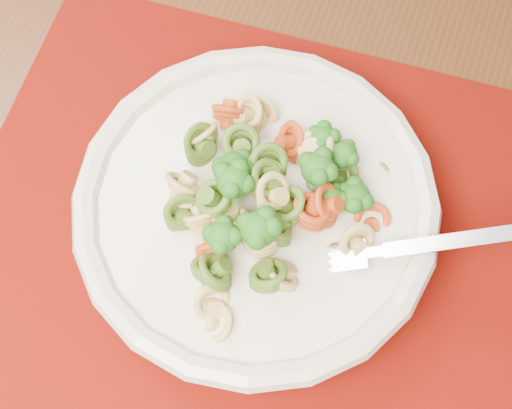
% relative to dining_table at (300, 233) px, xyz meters
% --- Properties ---
extents(dining_table, '(1.43, 0.93, 0.72)m').
position_rel_dining_table_xyz_m(dining_table, '(0.00, 0.00, 0.00)').
color(dining_table, '#482414').
rests_on(dining_table, ground).
extents(placemat, '(0.50, 0.40, 0.00)m').
position_rel_dining_table_xyz_m(placemat, '(-0.02, -0.05, 0.10)').
color(placemat, '#5E0404').
rests_on(placemat, dining_table).
extents(pasta_bowl, '(0.28, 0.28, 0.05)m').
position_rel_dining_table_xyz_m(pasta_bowl, '(-0.03, -0.04, 0.13)').
color(pasta_bowl, silver).
rests_on(pasta_bowl, placemat).
extents(pasta_broccoli_heap, '(0.23, 0.23, 0.06)m').
position_rel_dining_table_xyz_m(pasta_broccoli_heap, '(-0.03, -0.04, 0.14)').
color(pasta_broccoli_heap, tan).
rests_on(pasta_broccoli_heap, pasta_bowl).
extents(fork, '(0.18, 0.09, 0.08)m').
position_rel_dining_table_xyz_m(fork, '(0.05, -0.06, 0.14)').
color(fork, silver).
rests_on(fork, pasta_bowl).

